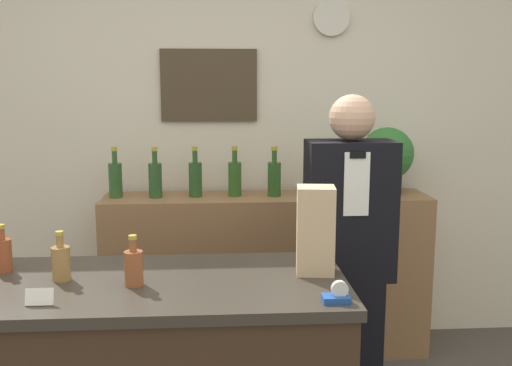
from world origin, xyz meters
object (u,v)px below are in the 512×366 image
shopkeeper (348,265)px  tape_dispenser (337,295)px  paper_bag (315,230)px  potted_plant (387,157)px

shopkeeper → tape_dispenser: (-0.21, -0.77, 0.15)m
shopkeeper → tape_dispenser: shopkeeper is taller
paper_bag → tape_dispenser: (0.02, -0.30, -0.15)m
potted_plant → paper_bag: size_ratio=1.20×
potted_plant → shopkeeper: bearing=-116.9°
potted_plant → paper_bag: potted_plant is taller
potted_plant → paper_bag: bearing=-116.9°
shopkeeper → potted_plant: shopkeeper is taller
potted_plant → tape_dispenser: 1.72m
tape_dispenser → paper_bag: bearing=94.6°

